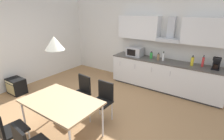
{
  "coord_description": "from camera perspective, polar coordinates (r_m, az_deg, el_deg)",
  "views": [
    {
      "loc": [
        2.46,
        -2.47,
        2.33
      ],
      "look_at": [
        0.31,
        0.59,
        1.0
      ],
      "focal_mm": 28.0,
      "sensor_mm": 36.0,
      "label": 1
    }
  ],
  "objects": [
    {
      "name": "bottle_yellow",
      "position": [
        5.07,
        24.73,
        2.6
      ],
      "size": [
        0.08,
        0.08,
        0.27
      ],
      "color": "yellow",
      "rests_on": "kitchen_counter"
    },
    {
      "name": "backsplash_tile",
      "position": [
        5.49,
        18.33,
        6.11
      ],
      "size": [
        3.22,
        0.02,
        0.51
      ],
      "primitive_type": "cube",
      "color": "silver",
      "rests_on": "kitchen_counter"
    },
    {
      "name": "upper_wall_cabinets",
      "position": [
        5.24,
        18.53,
        12.4
      ],
      "size": [
        3.22,
        0.4,
        0.68
      ],
      "color": "silver"
    },
    {
      "name": "bottle_white",
      "position": [
        5.25,
        16.4,
        4.17
      ],
      "size": [
        0.06,
        0.06,
        0.27
      ],
      "color": "white",
      "rests_on": "kitchen_counter"
    },
    {
      "name": "ground_plane",
      "position": [
        4.2,
        -8.38,
        -14.5
      ],
      "size": [
        8.28,
        8.03,
        0.02
      ],
      "primitive_type": "cube",
      "color": "#9E754C"
    },
    {
      "name": "wall_left",
      "position": [
        5.9,
        -29.72,
        8.07
      ],
      "size": [
        0.1,
        6.42,
        2.82
      ],
      "primitive_type": "cube",
      "color": "silver",
      "rests_on": "ground_plane"
    },
    {
      "name": "coffee_maker",
      "position": [
        5.03,
        30.94,
        1.86
      ],
      "size": [
        0.18,
        0.19,
        0.3
      ],
      "color": "black",
      "rests_on": "kitchen_counter"
    },
    {
      "name": "pendant_lamp",
      "position": [
        2.99,
        -18.31,
        8.32
      ],
      "size": [
        0.32,
        0.32,
        0.22
      ],
      "primitive_type": "cone",
      "color": "silver"
    },
    {
      "name": "bottle_brown",
      "position": [
        5.28,
        14.87,
        4.12
      ],
      "size": [
        0.08,
        0.08,
        0.22
      ],
      "color": "brown",
      "rests_on": "kitchen_counter"
    },
    {
      "name": "wall_back",
      "position": [
        5.83,
        9.77,
        10.23
      ],
      "size": [
        6.63,
        0.1,
        2.82
      ],
      "primitive_type": "cube",
      "color": "silver",
      "rests_on": "ground_plane"
    },
    {
      "name": "chair_far_left",
      "position": [
        4.14,
        -9.9,
        -6.51
      ],
      "size": [
        0.44,
        0.44,
        0.87
      ],
      "color": "black",
      "rests_on": "ground_plane"
    },
    {
      "name": "bottle_red",
      "position": [
        5.09,
        27.56,
        2.39
      ],
      "size": [
        0.06,
        0.06,
        0.3
      ],
      "color": "red",
      "rests_on": "kitchen_counter"
    },
    {
      "name": "bottle_green",
      "position": [
        5.43,
        12.69,
        4.71
      ],
      "size": [
        0.08,
        0.08,
        0.21
      ],
      "color": "green",
      "rests_on": "kitchen_counter"
    },
    {
      "name": "chair_far_right",
      "position": [
        3.76,
        -2.95,
        -9.03
      ],
      "size": [
        0.4,
        0.4,
        0.87
      ],
      "color": "black",
      "rests_on": "ground_plane"
    },
    {
      "name": "microwave",
      "position": [
        5.6,
        7.48,
        5.98
      ],
      "size": [
        0.48,
        0.35,
        0.28
      ],
      "color": "#ADADB2",
      "rests_on": "kitchen_counter"
    },
    {
      "name": "chair_near_left",
      "position": [
        3.37,
        -31.18,
        -15.91
      ],
      "size": [
        0.44,
        0.44,
        0.87
      ],
      "color": "black",
      "rests_on": "ground_plane"
    },
    {
      "name": "dining_table",
      "position": [
        3.37,
        -16.3,
        -10.35
      ],
      "size": [
        1.42,
        0.91,
        0.74
      ],
      "color": "tan",
      "rests_on": "ground_plane"
    },
    {
      "name": "kitchen_counter",
      "position": [
        5.4,
        16.57,
        -1.65
      ],
      "size": [
        3.24,
        0.66,
        0.89
      ],
      "color": "#333333",
      "rests_on": "ground_plane"
    },
    {
      "name": "guitar_amp",
      "position": [
        5.73,
        -28.77,
        -4.59
      ],
      "size": [
        0.52,
        0.37,
        0.44
      ],
      "color": "black",
      "rests_on": "ground_plane"
    }
  ]
}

